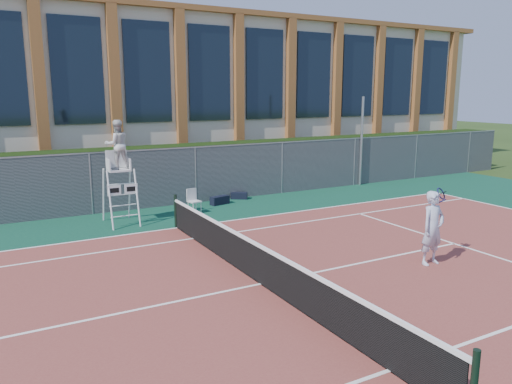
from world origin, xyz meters
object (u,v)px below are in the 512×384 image
steel_pole (361,141)px  plastic_chair (193,199)px  tennis_player (433,228)px  umpire_chair (117,148)px

steel_pole → plastic_chair: 9.28m
plastic_chair → tennis_player: tennis_player is taller
umpire_chair → plastic_chair: size_ratio=3.96×
steel_pole → tennis_player: size_ratio=2.20×
umpire_chair → tennis_player: umpire_chair is taller
steel_pole → umpire_chair: 11.84m
umpire_chair → plastic_chair: 3.37m
umpire_chair → tennis_player: bearing=-53.5°
tennis_player → steel_pole: bearing=58.6°
steel_pole → plastic_chair: bearing=-171.0°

